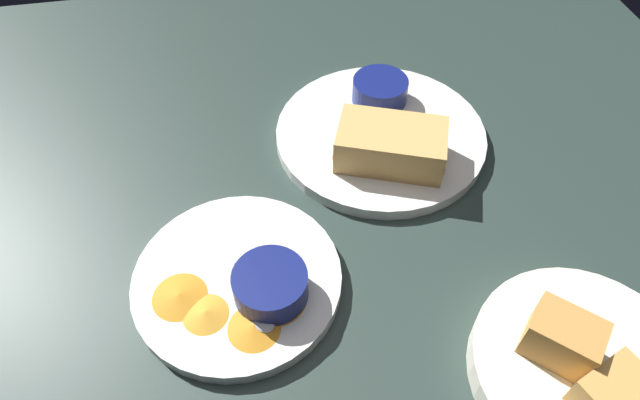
# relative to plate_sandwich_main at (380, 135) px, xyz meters

# --- Properties ---
(ground_plane) EXTENTS (1.10, 1.10, 0.03)m
(ground_plane) POSITION_rel_plate_sandwich_main_xyz_m (0.05, 0.11, -0.02)
(ground_plane) COLOR #283833
(plate_sandwich_main) EXTENTS (0.28, 0.28, 0.02)m
(plate_sandwich_main) POSITION_rel_plate_sandwich_main_xyz_m (0.00, 0.00, 0.00)
(plate_sandwich_main) COLOR white
(plate_sandwich_main) RESTS_ON ground_plane
(sandwich_half_near) EXTENTS (0.15, 0.12, 0.05)m
(sandwich_half_near) POSITION_rel_plate_sandwich_main_xyz_m (0.00, 0.05, 0.03)
(sandwich_half_near) COLOR tan
(sandwich_half_near) RESTS_ON plate_sandwich_main
(ramekin_dark_sauce) EXTENTS (0.07, 0.07, 0.03)m
(ramekin_dark_sauce) POSITION_rel_plate_sandwich_main_xyz_m (-0.01, -0.06, 0.03)
(ramekin_dark_sauce) COLOR navy
(ramekin_dark_sauce) RESTS_ON plate_sandwich_main
(spoon_by_dark_ramekin) EXTENTS (0.02, 0.10, 0.01)m
(spoon_by_dark_ramekin) POSITION_rel_plate_sandwich_main_xyz_m (-0.01, -0.00, 0.01)
(spoon_by_dark_ramekin) COLOR silver
(spoon_by_dark_ramekin) RESTS_ON plate_sandwich_main
(plate_chips_companion) EXTENTS (0.22, 0.22, 0.02)m
(plate_chips_companion) POSITION_rel_plate_sandwich_main_xyz_m (0.21, 0.19, 0.00)
(plate_chips_companion) COLOR white
(plate_chips_companion) RESTS_ON ground_plane
(ramekin_light_gravy) EXTENTS (0.08, 0.08, 0.03)m
(ramekin_light_gravy) POSITION_rel_plate_sandwich_main_xyz_m (0.17, 0.22, 0.03)
(ramekin_light_gravy) COLOR navy
(ramekin_light_gravy) RESTS_ON plate_chips_companion
(spoon_by_gravy_ramekin) EXTENTS (0.05, 0.10, 0.01)m
(spoon_by_gravy_ramekin) POSITION_rel_plate_sandwich_main_xyz_m (0.19, 0.23, 0.01)
(spoon_by_gravy_ramekin) COLOR silver
(spoon_by_gravy_ramekin) RESTS_ON plate_chips_companion
(plantain_chip_scatter) EXTENTS (0.17, 0.13, 0.01)m
(plantain_chip_scatter) POSITION_rel_plate_sandwich_main_xyz_m (0.21, 0.22, 0.01)
(plantain_chip_scatter) COLOR gold
(plantain_chip_scatter) RESTS_ON plate_chips_companion
(bread_basket_rear) EXTENTS (0.21, 0.21, 0.08)m
(bread_basket_rear) POSITION_rel_plate_sandwich_main_xyz_m (-0.10, 0.35, 0.01)
(bread_basket_rear) COLOR silver
(bread_basket_rear) RESTS_ON ground_plane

